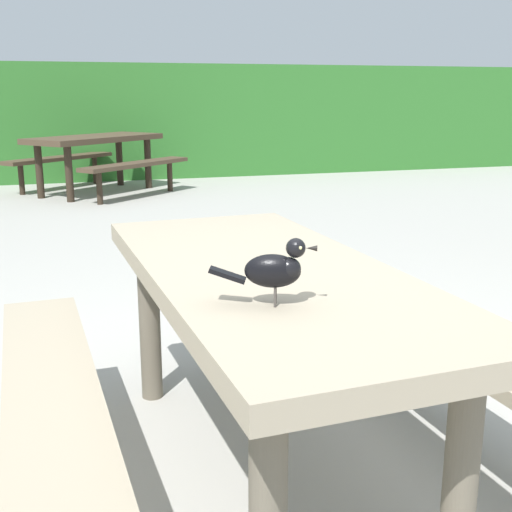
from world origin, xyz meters
TOP-DOWN VIEW (x-y plane):
  - ground_plane at (0.00, 0.00)m, footprint 60.00×60.00m
  - hedge_wall at (0.00, 8.78)m, footprint 28.00×1.49m
  - picnic_table_foreground at (-0.02, 0.08)m, footprint 1.77×1.84m
  - bird_grackle at (-0.12, -0.31)m, footprint 0.28×0.14m
  - picnic_table_mid_left at (-0.15, 6.93)m, footprint 2.39×2.39m

SIDE VIEW (x-z plane):
  - ground_plane at x=0.00m, z-range 0.00..0.00m
  - picnic_table_foreground at x=-0.02m, z-range 0.19..0.93m
  - picnic_table_mid_left at x=-0.15m, z-range 0.19..0.93m
  - bird_grackle at x=-0.12m, z-range 0.75..0.94m
  - hedge_wall at x=0.00m, z-range 0.00..1.70m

